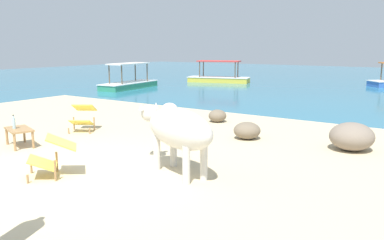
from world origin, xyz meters
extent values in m
cube|color=#CCB78E|center=(0.00, 0.00, 0.02)|extent=(18.00, 14.00, 0.04)
cube|color=teal|center=(0.00, 22.00, 0.00)|extent=(60.00, 36.00, 0.03)
cylinder|color=beige|center=(1.04, 1.05, 0.34)|extent=(0.12, 0.12, 0.60)
cylinder|color=beige|center=(1.16, 1.37, 0.34)|extent=(0.12, 0.12, 0.60)
cylinder|color=beige|center=(1.89, 0.73, 0.34)|extent=(0.12, 0.12, 0.60)
cylinder|color=beige|center=(2.01, 1.05, 0.34)|extent=(0.12, 0.12, 0.60)
ellipsoid|color=beige|center=(1.52, 1.05, 0.82)|extent=(1.76, 1.16, 0.66)
ellipsoid|color=beige|center=(0.57, 1.42, 0.93)|extent=(0.50, 0.40, 0.31)
cone|color=beige|center=(0.52, 1.27, 1.07)|extent=(0.14, 0.14, 0.11)
cone|color=beige|center=(0.63, 1.56, 1.07)|extent=(0.14, 0.14, 0.11)
ellipsoid|color=beige|center=(1.26, 1.15, 1.10)|extent=(0.38, 0.36, 0.22)
cube|color=#A37A4C|center=(-2.39, 0.65, 0.41)|extent=(0.86, 0.66, 0.04)
cylinder|color=#A37A4C|center=(-2.01, 0.71, 0.22)|extent=(0.05, 0.05, 0.36)
cylinder|color=#A37A4C|center=(-2.13, 0.37, 0.22)|extent=(0.05, 0.05, 0.36)
cylinder|color=#A37A4C|center=(-2.66, 0.93, 0.22)|extent=(0.05, 0.05, 0.36)
cylinder|color=#A37A4C|center=(-2.77, 0.59, 0.22)|extent=(0.05, 0.05, 0.36)
cylinder|color=#A3C6D1|center=(-2.45, 0.58, 0.54)|extent=(0.07, 0.07, 0.22)
cylinder|color=#A3C6D1|center=(-2.45, 0.58, 0.68)|extent=(0.03, 0.03, 0.06)
cylinder|color=black|center=(-2.45, 0.58, 0.72)|extent=(0.03, 0.03, 0.02)
cylinder|color=#A37A4C|center=(-2.11, 2.32, 0.11)|extent=(0.04, 0.04, 0.14)
cylinder|color=#A37A4C|center=(-2.55, 2.04, 0.11)|extent=(0.04, 0.04, 0.14)
cylinder|color=#A37A4C|center=(-2.33, 2.67, 0.21)|extent=(0.04, 0.04, 0.34)
cylinder|color=#A37A4C|center=(-2.77, 2.39, 0.21)|extent=(0.04, 0.04, 0.34)
cube|color=#EFD14C|center=(-2.44, 2.36, 0.28)|extent=(0.67, 0.64, 0.21)
cube|color=#EFD14C|center=(-2.60, 2.62, 0.61)|extent=(0.69, 0.67, 0.23)
cylinder|color=#A37A4C|center=(-0.18, -0.64, 0.11)|extent=(0.04, 0.04, 0.14)
cylinder|color=#A37A4C|center=(-0.58, -0.30, 0.11)|extent=(0.04, 0.04, 0.14)
cylinder|color=#A37A4C|center=(0.08, -0.32, 0.21)|extent=(0.04, 0.04, 0.34)
cylinder|color=#A37A4C|center=(-0.31, 0.01, 0.21)|extent=(0.04, 0.04, 0.34)
cube|color=#EFD14C|center=(-0.25, -0.31, 0.28)|extent=(0.68, 0.66, 0.21)
cube|color=#EFD14C|center=(-0.05, -0.07, 0.61)|extent=(0.70, 0.69, 0.23)
ellipsoid|color=gray|center=(3.54, 4.30, 0.33)|extent=(1.22, 1.23, 0.58)
ellipsoid|color=#756651|center=(1.31, 4.00, 0.24)|extent=(0.84, 0.83, 0.39)
ellipsoid|color=#756651|center=(-0.30, 5.41, 0.22)|extent=(0.70, 0.70, 0.35)
cylinder|color=brown|center=(1.73, 19.48, 0.77)|extent=(0.06, 0.06, 0.95)
cube|color=gold|center=(-6.69, 16.41, 0.16)|extent=(3.76, 2.03, 0.28)
cube|color=white|center=(-6.69, 16.41, 0.32)|extent=(3.85, 2.10, 0.04)
cylinder|color=brown|center=(-5.76, 17.08, 0.77)|extent=(0.06, 0.06, 0.95)
cylinder|color=brown|center=(-5.55, 16.33, 0.77)|extent=(0.06, 0.06, 0.95)
cylinder|color=brown|center=(-7.84, 16.49, 0.77)|extent=(0.06, 0.06, 0.95)
cylinder|color=brown|center=(-7.63, 15.75, 0.77)|extent=(0.06, 0.06, 0.95)
cube|color=red|center=(-6.69, 16.41, 1.28)|extent=(2.68, 1.58, 0.06)
cube|color=#338E66|center=(-8.75, 10.84, 0.16)|extent=(1.48, 3.70, 0.28)
cube|color=white|center=(-8.75, 10.84, 0.32)|extent=(1.54, 3.78, 0.04)
cylinder|color=brown|center=(-8.25, 9.81, 0.77)|extent=(0.06, 0.06, 0.95)
cylinder|color=brown|center=(-9.01, 9.72, 0.77)|extent=(0.06, 0.06, 0.95)
cylinder|color=brown|center=(-8.48, 11.95, 0.77)|extent=(0.06, 0.06, 0.95)
cylinder|color=brown|center=(-9.25, 11.87, 0.77)|extent=(0.06, 0.06, 0.95)
cube|color=silver|center=(-8.75, 10.84, 1.28)|extent=(1.20, 2.61, 0.06)
camera|label=1|loc=(5.23, -4.05, 2.15)|focal=36.81mm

